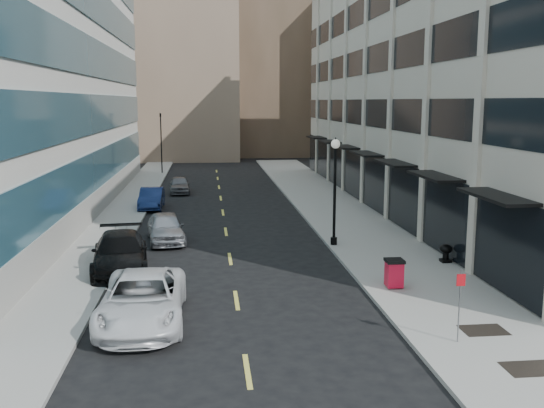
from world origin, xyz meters
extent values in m
plane|color=black|center=(0.00, 0.00, 0.00)|extent=(160.00, 160.00, 0.00)
cube|color=#98968B|center=(7.50, 20.00, 0.07)|extent=(5.00, 80.00, 0.15)
cube|color=#98968B|center=(-6.50, 20.00, 0.07)|extent=(3.00, 80.00, 0.15)
cube|color=beige|center=(17.00, 27.00, 9.00)|extent=(14.00, 46.00, 18.00)
cube|color=black|center=(10.02, 27.00, 2.00)|extent=(0.18, 46.00, 3.60)
cube|color=black|center=(10.03, 27.00, 6.50)|extent=(0.12, 46.00, 1.80)
cube|color=black|center=(10.03, 27.00, 10.00)|extent=(0.12, 46.00, 1.80)
cube|color=black|center=(10.03, 27.00, 13.50)|extent=(0.12, 46.00, 1.80)
cube|color=beige|center=(10.00, 10.00, 9.00)|extent=(0.35, 0.60, 18.00)
cube|color=beige|center=(10.00, 16.00, 9.00)|extent=(0.35, 0.60, 18.00)
cube|color=beige|center=(10.00, 22.00, 9.00)|extent=(0.35, 0.60, 18.00)
cube|color=beige|center=(10.00, 28.00, 9.00)|extent=(0.35, 0.60, 18.00)
cube|color=beige|center=(10.00, 34.00, 9.00)|extent=(0.35, 0.60, 18.00)
cube|color=beige|center=(10.00, 40.00, 9.00)|extent=(0.35, 0.60, 18.00)
cube|color=beige|center=(10.00, 46.00, 9.00)|extent=(0.35, 0.60, 18.00)
cube|color=black|center=(9.35, 7.00, 3.90)|extent=(1.30, 4.00, 0.12)
cube|color=black|center=(9.35, 13.00, 3.90)|extent=(1.30, 4.00, 0.12)
cube|color=black|center=(9.35, 19.00, 3.90)|extent=(1.30, 4.00, 0.12)
cube|color=black|center=(9.35, 25.00, 3.90)|extent=(1.30, 4.00, 0.12)
cube|color=black|center=(9.35, 31.00, 3.90)|extent=(1.30, 4.00, 0.12)
cube|color=black|center=(9.35, 37.00, 3.90)|extent=(1.30, 4.00, 0.12)
cube|color=black|center=(9.35, 43.00, 3.90)|extent=(1.30, 4.00, 0.12)
cube|color=#98968B|center=(-7.96, 27.00, 0.90)|extent=(0.20, 46.00, 1.80)
cube|color=#305F71|center=(-7.97, 27.00, 3.00)|extent=(0.14, 45.60, 2.40)
cube|color=#305F71|center=(-7.97, 27.00, 6.50)|extent=(0.14, 45.60, 2.40)
cube|color=#305F71|center=(-7.97, 27.00, 10.00)|extent=(0.14, 45.60, 2.40)
cube|color=#305F71|center=(-7.97, 27.00, 13.50)|extent=(0.14, 45.60, 2.40)
cube|color=#897159|center=(-4.00, 68.00, 14.00)|extent=(14.00, 18.00, 28.00)
cube|color=brown|center=(8.00, 72.00, 17.00)|extent=(12.00, 16.00, 34.00)
cube|color=#897159|center=(-14.00, 78.00, 11.00)|extent=(12.00, 14.00, 22.00)
cube|color=beige|center=(18.00, 66.00, 10.00)|extent=(10.00, 14.00, 20.00)
cube|color=black|center=(7.60, 1.00, 0.15)|extent=(1.40, 1.00, 0.01)
cube|color=black|center=(7.60, 3.80, 0.15)|extent=(1.40, 1.00, 0.01)
cube|color=#D8CC4C|center=(0.00, 2.00, 0.01)|extent=(0.15, 2.20, 0.01)
cube|color=#D8CC4C|center=(0.00, 8.00, 0.01)|extent=(0.15, 2.20, 0.01)
cube|color=#D8CC4C|center=(0.00, 14.00, 0.01)|extent=(0.15, 2.20, 0.01)
cube|color=#D8CC4C|center=(0.00, 20.00, 0.01)|extent=(0.15, 2.20, 0.01)
cube|color=#D8CC4C|center=(0.00, 26.00, 0.01)|extent=(0.15, 2.20, 0.01)
cube|color=#D8CC4C|center=(0.00, 32.00, 0.01)|extent=(0.15, 2.20, 0.01)
cube|color=#D8CC4C|center=(0.00, 38.00, 0.01)|extent=(0.15, 2.20, 0.01)
cube|color=#D8CC4C|center=(0.00, 44.00, 0.01)|extent=(0.15, 2.20, 0.01)
cube|color=#D8CC4C|center=(0.00, 50.00, 0.01)|extent=(0.15, 2.20, 0.01)
cylinder|color=black|center=(-5.50, 48.00, 3.00)|extent=(0.12, 0.12, 6.00)
imported|color=black|center=(-5.50, 48.00, 5.99)|extent=(0.66, 0.66, 1.98)
imported|color=white|center=(-3.20, 6.00, 0.82)|extent=(2.74, 5.88, 1.63)
imported|color=black|center=(-4.80, 12.42, 0.82)|extent=(2.90, 5.87, 1.64)
imported|color=#92959A|center=(-3.20, 17.84, 0.77)|extent=(2.41, 4.71, 1.53)
imported|color=navy|center=(-4.80, 28.00, 0.71)|extent=(1.53, 4.33, 1.43)
imported|color=slate|center=(-3.20, 35.00, 0.68)|extent=(1.80, 4.05, 1.35)
cube|color=red|center=(6.13, 8.45, 0.69)|extent=(0.62, 0.62, 0.98)
cube|color=black|center=(6.13, 8.45, 1.21)|extent=(0.70, 0.70, 0.12)
cylinder|color=black|center=(5.94, 8.77, 0.26)|extent=(0.06, 0.22, 0.22)
cylinder|color=black|center=(6.33, 8.77, 0.26)|extent=(0.06, 0.22, 0.22)
cylinder|color=black|center=(5.30, 15.71, 0.33)|extent=(0.33, 0.33, 0.37)
cylinder|color=black|center=(5.30, 15.71, 2.71)|extent=(0.14, 0.14, 4.71)
sphere|color=silver|center=(5.30, 15.71, 5.22)|extent=(0.45, 0.45, 0.45)
cone|color=black|center=(5.30, 15.71, 5.47)|extent=(0.12, 0.12, 0.18)
cylinder|color=slate|center=(6.40, 3.00, 1.28)|extent=(0.04, 0.04, 2.26)
cube|color=#AD0B12|center=(6.40, 2.98, 2.08)|extent=(0.26, 0.03, 0.36)
cube|color=black|center=(9.60, 11.87, 0.21)|extent=(0.44, 0.44, 0.13)
cylinder|color=black|center=(9.60, 11.87, 0.46)|extent=(0.27, 0.27, 0.42)
ellipsoid|color=black|center=(9.60, 11.87, 0.76)|extent=(0.59, 0.59, 0.41)
camera|label=1|loc=(-1.00, -13.54, 7.30)|focal=40.00mm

